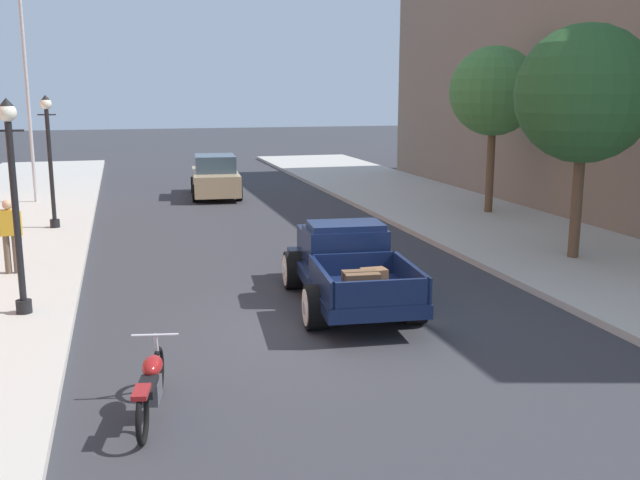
# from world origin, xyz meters

# --- Properties ---
(ground_plane) EXTENTS (140.00, 140.00, 0.00)m
(ground_plane) POSITION_xyz_m (0.00, 0.00, 0.00)
(ground_plane) COLOR #333338
(hotrod_truck_navy) EXTENTS (2.46, 5.04, 1.58)m
(hotrod_truck_navy) POSITION_xyz_m (0.65, 1.44, 0.75)
(hotrod_truck_navy) COLOR #0F1938
(hotrod_truck_navy) RESTS_ON ground
(motorcycle_parked) EXTENTS (0.66, 2.10, 0.93)m
(motorcycle_parked) POSITION_xyz_m (-3.32, -2.88, 0.44)
(motorcycle_parked) COLOR black
(motorcycle_parked) RESTS_ON ground
(car_background_tan) EXTENTS (2.11, 4.42, 1.65)m
(car_background_tan) POSITION_xyz_m (-0.00, 16.58, 0.77)
(car_background_tan) COLOR tan
(car_background_tan) RESTS_ON ground
(pedestrian_sidewalk_left) EXTENTS (0.53, 0.22, 1.65)m
(pedestrian_sidewalk_left) POSITION_xyz_m (-5.97, 4.97, 1.09)
(pedestrian_sidewalk_left) COLOR brown
(pedestrian_sidewalk_left) RESTS_ON sidewalk_left
(street_lamp_near) EXTENTS (0.50, 0.32, 3.85)m
(street_lamp_near) POSITION_xyz_m (-5.38, 1.79, 2.39)
(street_lamp_near) COLOR black
(street_lamp_near) RESTS_ON sidewalk_left
(street_lamp_far) EXTENTS (0.50, 0.32, 3.85)m
(street_lamp_far) POSITION_xyz_m (-5.53, 10.50, 2.39)
(street_lamp_far) COLOR black
(street_lamp_far) RESTS_ON sidewalk_left
(flagpole) EXTENTS (1.74, 0.16, 9.16)m
(flagpole) POSITION_xyz_m (-6.38, 16.02, 5.77)
(flagpole) COLOR #B2B2B7
(flagpole) RESTS_ON sidewalk_left
(street_tree_nearest) EXTENTS (3.23, 3.23, 5.51)m
(street_tree_nearest) POSITION_xyz_m (6.96, 3.07, 4.03)
(street_tree_nearest) COLOR brown
(street_tree_nearest) RESTS_ON sidewalk_right
(street_tree_second) EXTENTS (2.88, 2.88, 5.39)m
(street_tree_second) POSITION_xyz_m (8.20, 9.62, 4.08)
(street_tree_second) COLOR brown
(street_tree_second) RESTS_ON sidewalk_right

